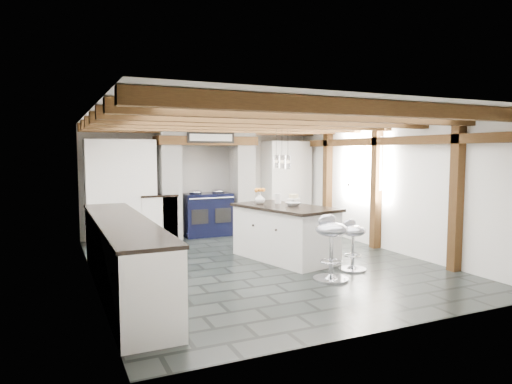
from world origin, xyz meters
name	(u,v)px	position (x,y,z in m)	size (l,w,h in m)	color
ground	(261,263)	(0.00, 0.00, 0.00)	(6.00, 6.00, 0.00)	black
room_shell	(197,191)	(-0.61, 1.42, 1.07)	(6.00, 6.03, 6.00)	white
range_cooker	(207,214)	(0.00, 2.68, 0.47)	(1.00, 0.63, 0.99)	black
kitchen_island	(285,232)	(0.48, 0.10, 0.45)	(1.33, 1.96, 1.18)	white
bar_stool_near	(352,239)	(1.07, -0.94, 0.47)	(0.44, 0.44, 0.76)	silver
bar_stool_far	(331,240)	(0.47, -1.26, 0.56)	(0.50, 0.50, 0.90)	silver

